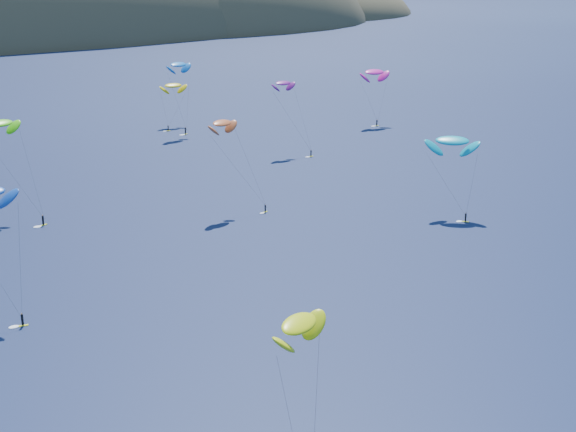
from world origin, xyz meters
The scene contains 8 objects.
kitesurfer_2 centered at (-25.52, 29.26, 17.06)m, with size 8.76×11.39×19.26m.
kitesurfer_3 centered at (-31.21, 135.16, 18.96)m, with size 9.13×15.52×21.33m.
kitesurfer_4 centered at (31.58, 190.04, 20.25)m, with size 9.67×7.79×22.77m.
kitesurfer_5 centered at (48.71, 89.51, 15.00)m, with size 11.26×13.73×17.97m.
kitesurfer_6 centered at (46.09, 153.59, 18.45)m, with size 7.26×11.98×20.49m.
kitesurfer_8 centered at (89.77, 171.27, 16.13)m, with size 10.52×7.45×19.06m.
kitesurfer_9 centered at (9.09, 115.84, 18.20)m, with size 10.58×11.17×20.37m.
kitesurfer_11 centered at (34.55, 201.80, 12.24)m, with size 10.89×11.03×14.62m.
Camera 1 is at (-63.24, -31.63, 51.94)m, focal length 50.00 mm.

